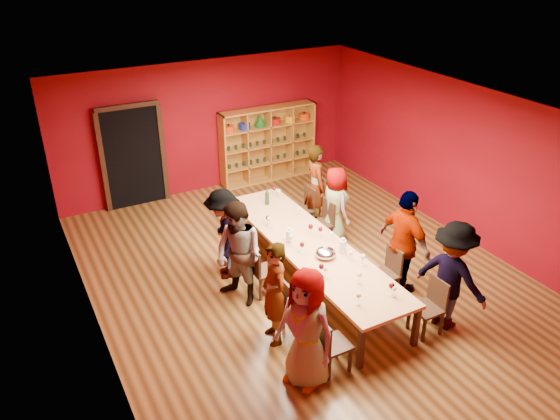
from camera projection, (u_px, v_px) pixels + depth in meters
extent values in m
cube|color=#503215|center=(309.00, 281.00, 9.56)|extent=(7.10, 9.10, 0.02)
cube|color=maroon|center=(208.00, 126.00, 12.40)|extent=(7.10, 0.02, 3.00)
cube|color=maroon|center=(551.00, 384.00, 5.34)|extent=(7.10, 0.02, 3.00)
cube|color=maroon|center=(90.00, 259.00, 7.39)|extent=(0.02, 9.10, 3.00)
cube|color=maroon|center=(469.00, 165.00, 10.36)|extent=(0.02, 9.10, 3.00)
cube|color=silver|center=(314.00, 114.00, 8.18)|extent=(7.10, 9.10, 0.02)
cube|color=tan|center=(310.00, 245.00, 9.23)|extent=(1.10, 4.50, 0.06)
cube|color=black|center=(361.00, 348.00, 7.49)|extent=(0.08, 0.08, 0.69)
cube|color=black|center=(232.00, 218.00, 10.89)|extent=(0.08, 0.08, 0.69)
cube|color=black|center=(416.00, 327.00, 7.91)|extent=(0.08, 0.08, 0.69)
cube|color=black|center=(276.00, 208.00, 11.30)|extent=(0.08, 0.08, 0.69)
cube|color=black|center=(133.00, 157.00, 11.77)|extent=(1.20, 0.14, 2.20)
cube|color=black|center=(127.00, 106.00, 11.19)|extent=(1.32, 0.06, 0.10)
cube|color=black|center=(103.00, 164.00, 11.44)|extent=(0.10, 0.06, 2.20)
cube|color=black|center=(163.00, 153.00, 11.99)|extent=(0.10, 0.06, 2.20)
cube|color=#B37728|center=(223.00, 152.00, 12.59)|extent=(0.04, 0.40, 1.80)
cube|color=#B37728|center=(310.00, 136.00, 13.59)|extent=(0.04, 0.40, 1.80)
cube|color=#B37728|center=(268.00, 108.00, 12.69)|extent=(2.40, 0.40, 0.04)
cube|color=#B37728|center=(268.00, 178.00, 13.49)|extent=(2.40, 0.40, 0.04)
cube|color=#B37728|center=(264.00, 142.00, 13.24)|extent=(2.40, 0.02, 1.80)
cube|color=#B37728|center=(268.00, 161.00, 13.29)|extent=(2.36, 0.38, 0.03)
cube|color=#B37728|center=(268.00, 144.00, 13.09)|extent=(2.36, 0.38, 0.03)
cube|color=#B37728|center=(268.00, 126.00, 12.88)|extent=(2.36, 0.38, 0.03)
cube|color=#B37728|center=(245.00, 148.00, 12.83)|extent=(0.03, 0.38, 1.76)
cube|color=#B37728|center=(268.00, 144.00, 13.09)|extent=(0.03, 0.38, 1.76)
cube|color=#B37728|center=(290.00, 140.00, 13.34)|extent=(0.03, 0.38, 1.76)
cylinder|color=#EA450D|center=(229.00, 129.00, 12.42)|extent=(0.26, 0.26, 0.15)
sphere|color=black|center=(229.00, 125.00, 12.38)|extent=(0.05, 0.05, 0.05)
cylinder|color=#162999|center=(245.00, 126.00, 12.59)|extent=(0.26, 0.26, 0.15)
sphere|color=black|center=(244.00, 122.00, 12.54)|extent=(0.05, 0.05, 0.05)
cylinder|color=#186220|center=(260.00, 125.00, 12.77)|extent=(0.26, 0.26, 0.08)
cone|color=#186220|center=(260.00, 119.00, 12.70)|extent=(0.24, 0.24, 0.22)
cylinder|color=#A91413|center=(275.00, 121.00, 12.93)|extent=(0.26, 0.26, 0.15)
sphere|color=black|center=(275.00, 117.00, 12.88)|extent=(0.05, 0.05, 0.05)
cylinder|color=gold|center=(290.00, 119.00, 13.10)|extent=(0.26, 0.26, 0.15)
sphere|color=black|center=(290.00, 115.00, 13.05)|extent=(0.05, 0.05, 0.05)
cylinder|color=#EA450D|center=(304.00, 116.00, 13.26)|extent=(0.26, 0.26, 0.15)
sphere|color=black|center=(304.00, 112.00, 13.22)|extent=(0.05, 0.05, 0.05)
cylinder|color=black|center=(230.00, 167.00, 12.83)|extent=(0.07, 0.07, 0.10)
cylinder|color=black|center=(237.00, 165.00, 12.91)|extent=(0.07, 0.07, 0.10)
cylinder|color=black|center=(244.00, 164.00, 12.99)|extent=(0.07, 0.07, 0.10)
cylinder|color=black|center=(251.00, 162.00, 13.07)|extent=(0.07, 0.07, 0.10)
cylinder|color=black|center=(258.00, 161.00, 13.15)|extent=(0.07, 0.07, 0.10)
cylinder|color=black|center=(265.00, 160.00, 13.22)|extent=(0.07, 0.07, 0.10)
cylinder|color=black|center=(271.00, 158.00, 13.30)|extent=(0.07, 0.07, 0.10)
cylinder|color=black|center=(278.00, 157.00, 13.38)|extent=(0.07, 0.07, 0.10)
cylinder|color=black|center=(285.00, 156.00, 13.46)|extent=(0.07, 0.07, 0.10)
cylinder|color=black|center=(291.00, 154.00, 13.54)|extent=(0.07, 0.07, 0.10)
cylinder|color=black|center=(298.00, 153.00, 13.61)|extent=(0.07, 0.07, 0.10)
cylinder|color=black|center=(304.00, 152.00, 13.69)|extent=(0.07, 0.07, 0.10)
cylinder|color=black|center=(229.00, 149.00, 12.63)|extent=(0.07, 0.07, 0.10)
cylinder|color=black|center=(236.00, 147.00, 12.71)|extent=(0.07, 0.07, 0.10)
cylinder|color=black|center=(243.00, 146.00, 12.78)|extent=(0.07, 0.07, 0.10)
cylinder|color=black|center=(250.00, 145.00, 12.86)|extent=(0.07, 0.07, 0.10)
cylinder|color=black|center=(257.00, 143.00, 12.94)|extent=(0.07, 0.07, 0.10)
cylinder|color=black|center=(264.00, 142.00, 13.02)|extent=(0.07, 0.07, 0.10)
cylinder|color=black|center=(271.00, 141.00, 13.10)|extent=(0.07, 0.07, 0.10)
cylinder|color=black|center=(278.00, 140.00, 13.17)|extent=(0.07, 0.07, 0.10)
cylinder|color=black|center=(285.00, 138.00, 13.25)|extent=(0.07, 0.07, 0.10)
cylinder|color=black|center=(291.00, 137.00, 13.33)|extent=(0.07, 0.07, 0.10)
cylinder|color=black|center=(298.00, 136.00, 13.41)|extent=(0.07, 0.07, 0.10)
cylinder|color=black|center=(304.00, 135.00, 13.49)|extent=(0.07, 0.07, 0.10)
cube|color=black|center=(334.00, 344.00, 7.44)|extent=(0.42, 0.42, 0.04)
cube|color=black|center=(322.00, 335.00, 7.25)|extent=(0.04, 0.40, 0.44)
cube|color=black|center=(329.00, 369.00, 7.34)|extent=(0.04, 0.04, 0.41)
cube|color=black|center=(350.00, 360.00, 7.48)|extent=(0.04, 0.04, 0.41)
cube|color=black|center=(316.00, 353.00, 7.61)|extent=(0.04, 0.04, 0.41)
cube|color=black|center=(336.00, 346.00, 7.75)|extent=(0.04, 0.04, 0.41)
imported|color=#121B33|center=(306.00, 328.00, 7.05)|extent=(0.77, 0.97, 1.75)
cube|color=black|center=(299.00, 307.00, 8.18)|extent=(0.42, 0.42, 0.04)
cube|color=black|center=(288.00, 298.00, 7.99)|extent=(0.04, 0.40, 0.44)
cube|color=black|center=(295.00, 329.00, 8.07)|extent=(0.04, 0.04, 0.41)
cube|color=black|center=(314.00, 322.00, 8.22)|extent=(0.04, 0.04, 0.41)
cube|color=black|center=(284.00, 316.00, 8.34)|extent=(0.04, 0.04, 0.41)
cube|color=black|center=(303.00, 310.00, 8.48)|extent=(0.04, 0.04, 0.41)
imported|color=#5379AC|center=(274.00, 294.00, 7.82)|extent=(0.50, 0.64, 1.63)
cube|color=black|center=(265.00, 271.00, 9.05)|extent=(0.42, 0.42, 0.04)
cube|color=black|center=(255.00, 261.00, 8.86)|extent=(0.04, 0.40, 0.44)
cube|color=black|center=(261.00, 290.00, 8.95)|extent=(0.04, 0.04, 0.41)
cube|color=black|center=(279.00, 284.00, 9.09)|extent=(0.04, 0.04, 0.41)
cube|color=black|center=(252.00, 280.00, 9.22)|extent=(0.04, 0.04, 0.41)
cube|color=black|center=(270.00, 274.00, 9.36)|extent=(0.04, 0.04, 0.41)
imported|color=#4F4E54|center=(239.00, 254.00, 8.65)|extent=(0.75, 0.97, 1.77)
cube|color=black|center=(245.00, 248.00, 9.69)|extent=(0.42, 0.42, 0.04)
cube|color=black|center=(234.00, 239.00, 9.50)|extent=(0.04, 0.40, 0.44)
cube|color=black|center=(240.00, 266.00, 9.58)|extent=(0.04, 0.04, 0.41)
cube|color=black|center=(258.00, 261.00, 9.73)|extent=(0.04, 0.04, 0.41)
cube|color=black|center=(232.00, 257.00, 9.85)|extent=(0.04, 0.04, 0.41)
cube|color=black|center=(249.00, 252.00, 9.99)|extent=(0.04, 0.04, 0.41)
imported|color=#505055|center=(224.00, 234.00, 9.34)|extent=(0.75, 1.15, 1.65)
cube|color=black|center=(427.00, 309.00, 8.14)|extent=(0.42, 0.42, 0.04)
cube|color=black|center=(438.00, 292.00, 8.11)|extent=(0.04, 0.40, 0.44)
cube|color=black|center=(424.00, 331.00, 8.04)|extent=(0.04, 0.04, 0.41)
cube|color=black|center=(441.00, 324.00, 8.19)|extent=(0.04, 0.04, 0.41)
cube|color=black|center=(409.00, 318.00, 8.31)|extent=(0.04, 0.04, 0.41)
cube|color=black|center=(426.00, 311.00, 8.45)|extent=(0.04, 0.04, 0.41)
imported|color=#131535|center=(451.00, 276.00, 8.11)|extent=(0.78, 1.23, 1.77)
cube|color=black|center=(384.00, 275.00, 8.95)|extent=(0.42, 0.42, 0.04)
cube|color=black|center=(394.00, 259.00, 8.92)|extent=(0.04, 0.40, 0.44)
cube|color=black|center=(381.00, 294.00, 8.85)|extent=(0.04, 0.04, 0.41)
cube|color=black|center=(397.00, 288.00, 8.99)|extent=(0.04, 0.04, 0.41)
cube|color=black|center=(368.00, 284.00, 9.11)|extent=(0.04, 0.04, 0.41)
cube|color=black|center=(384.00, 278.00, 9.26)|extent=(0.04, 0.04, 0.41)
imported|color=#C68593|center=(404.00, 243.00, 8.88)|extent=(0.57, 1.11, 1.85)
cube|color=black|center=(320.00, 224.00, 10.49)|extent=(0.42, 0.42, 0.04)
cube|color=black|center=(329.00, 211.00, 10.46)|extent=(0.04, 0.40, 0.44)
cube|color=black|center=(317.00, 240.00, 10.38)|extent=(0.04, 0.04, 0.41)
cube|color=black|center=(332.00, 236.00, 10.53)|extent=(0.04, 0.04, 0.41)
cube|color=black|center=(308.00, 233.00, 10.65)|extent=(0.04, 0.04, 0.41)
cube|color=black|center=(322.00, 229.00, 10.79)|extent=(0.04, 0.04, 0.41)
imported|color=silver|center=(335.00, 205.00, 10.47)|extent=(0.44, 0.77, 1.54)
cube|color=black|center=(302.00, 210.00, 11.03)|extent=(0.42, 0.42, 0.04)
cube|color=black|center=(310.00, 197.00, 11.00)|extent=(0.04, 0.40, 0.44)
cube|color=black|center=(298.00, 225.00, 10.93)|extent=(0.04, 0.04, 0.41)
cube|color=black|center=(313.00, 221.00, 11.07)|extent=(0.04, 0.04, 0.41)
cube|color=black|center=(290.00, 218.00, 11.20)|extent=(0.04, 0.04, 0.41)
cube|color=black|center=(304.00, 214.00, 11.34)|extent=(0.04, 0.04, 0.41)
imported|color=#151E39|center=(316.00, 186.00, 10.96)|extent=(0.58, 0.72, 1.76)
cylinder|color=silver|center=(299.00, 216.00, 10.09)|extent=(0.06, 0.06, 0.01)
cylinder|color=silver|center=(299.00, 214.00, 10.06)|extent=(0.01, 0.01, 0.10)
ellipsoid|color=#F4E099|center=(299.00, 210.00, 10.02)|extent=(0.07, 0.07, 0.09)
cylinder|color=silver|center=(321.00, 275.00, 8.36)|extent=(0.07, 0.07, 0.01)
cylinder|color=silver|center=(321.00, 272.00, 8.33)|extent=(0.01, 0.01, 0.11)
ellipsoid|color=#45070C|center=(321.00, 267.00, 8.29)|extent=(0.08, 0.08, 0.10)
cylinder|color=silver|center=(362.00, 265.00, 8.62)|extent=(0.07, 0.07, 0.01)
cylinder|color=silver|center=(363.00, 262.00, 8.59)|extent=(0.01, 0.01, 0.11)
ellipsoid|color=silver|center=(363.00, 257.00, 8.55)|extent=(0.08, 0.08, 0.09)
cylinder|color=silver|center=(279.00, 199.00, 10.74)|extent=(0.07, 0.07, 0.01)
cylinder|color=silver|center=(279.00, 196.00, 10.71)|extent=(0.01, 0.01, 0.12)
ellipsoid|color=silver|center=(279.00, 192.00, 10.66)|extent=(0.09, 0.09, 0.10)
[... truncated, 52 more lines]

